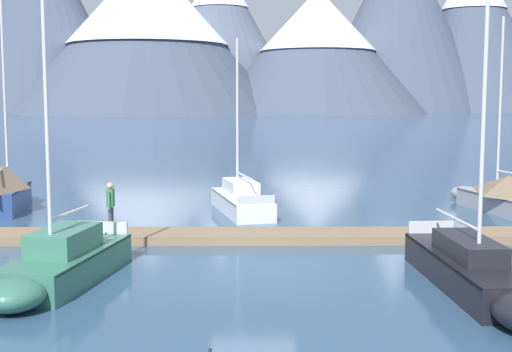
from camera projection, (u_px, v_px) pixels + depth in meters
The scene contains 14 objects.
ground_plane at pixel (253, 269), 19.92m from camera, with size 700.00×700.00×0.00m, color #2D4C6B.
mountain_west_summit at pixel (43, 15), 236.13m from camera, with size 61.79×61.79×63.87m.
mountain_central_massif at pixel (148, 29), 224.00m from camera, with size 87.15×87.15×50.60m.
mountain_shoulder_ridge at pixel (220, 33), 243.13m from camera, with size 59.30×59.30×53.71m.
mountain_east_summit at pixel (318, 48), 229.49m from camera, with size 72.80×72.80×40.54m.
mountain_rear_spur at pixel (399, 16), 245.39m from camera, with size 62.87×62.87×66.16m.
mountain_north_horn at pixel (473, 29), 249.75m from camera, with size 60.14×60.14×57.37m.
dock at pixel (255, 236), 23.88m from camera, with size 25.68×2.55×0.30m.
sailboat_nearest_berth at pixel (7, 188), 30.30m from camera, with size 2.38×6.29×9.06m.
sailboat_second_berth at pixel (60, 264), 18.16m from camera, with size 2.55×6.37×7.65m.
sailboat_mid_dock_port at pixel (239, 199), 30.10m from camera, with size 3.14×6.95×7.39m.
sailboat_mid_dock_starboard at pixel (474, 272), 17.38m from camera, with size 1.95×7.61×7.83m.
sailboat_far_berth at pixel (500, 194), 29.89m from camera, with size 2.98×6.83×8.28m.
person_on_dock at pixel (111, 204), 23.85m from camera, with size 0.23×0.59×1.69m.
Camera 1 is at (0.39, -19.50, 4.85)m, focal length 48.90 mm.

